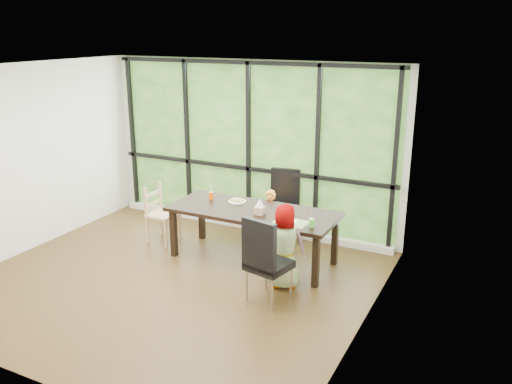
% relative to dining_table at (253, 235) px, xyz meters
% --- Properties ---
extents(ground, '(5.00, 5.00, 0.00)m').
position_rel_dining_table_xyz_m(ground, '(-0.64, -1.07, -0.38)').
color(ground, black).
rests_on(ground, ground).
extents(back_wall, '(5.00, 0.00, 5.00)m').
position_rel_dining_table_xyz_m(back_wall, '(-0.64, 1.18, 0.98)').
color(back_wall, silver).
rests_on(back_wall, ground).
extents(foliage_backdrop, '(4.80, 0.02, 2.65)m').
position_rel_dining_table_xyz_m(foliage_backdrop, '(-0.64, 1.16, 0.98)').
color(foliage_backdrop, '#234719').
rests_on(foliage_backdrop, back_wall).
extents(window_mullions, '(4.80, 0.06, 2.65)m').
position_rel_dining_table_xyz_m(window_mullions, '(-0.64, 1.12, 0.98)').
color(window_mullions, black).
rests_on(window_mullions, back_wall).
extents(window_sill, '(4.80, 0.12, 0.10)m').
position_rel_dining_table_xyz_m(window_sill, '(-0.64, 1.08, -0.33)').
color(window_sill, silver).
rests_on(window_sill, ground).
extents(dining_table, '(2.43, 1.17, 0.75)m').
position_rel_dining_table_xyz_m(dining_table, '(0.00, 0.00, 0.00)').
color(dining_table, black).
rests_on(dining_table, ground).
extents(chair_window_leather, '(0.53, 0.53, 1.08)m').
position_rel_dining_table_xyz_m(chair_window_leather, '(0.05, 0.91, 0.17)').
color(chair_window_leather, black).
rests_on(chair_window_leather, ground).
extents(chair_interior_leather, '(0.55, 0.55, 1.08)m').
position_rel_dining_table_xyz_m(chair_interior_leather, '(0.70, -0.95, 0.17)').
color(chair_interior_leather, black).
rests_on(chair_interior_leather, ground).
extents(chair_end_beech, '(0.40, 0.42, 0.90)m').
position_rel_dining_table_xyz_m(chair_end_beech, '(-1.52, -0.02, 0.08)').
color(chair_end_beech, tan).
rests_on(chair_end_beech, ground).
extents(child_toddler, '(0.34, 0.25, 0.87)m').
position_rel_dining_table_xyz_m(child_toddler, '(0.00, 0.57, 0.06)').
color(child_toddler, orange).
rests_on(child_toddler, ground).
extents(child_older, '(0.62, 0.51, 1.09)m').
position_rel_dining_table_xyz_m(child_older, '(0.70, -0.53, 0.17)').
color(child_older, gray).
rests_on(child_older, ground).
extents(placemat, '(0.44, 0.32, 0.01)m').
position_rel_dining_table_xyz_m(placemat, '(0.67, -0.24, 0.38)').
color(placemat, tan).
rests_on(placemat, dining_table).
extents(plate_far, '(0.25, 0.25, 0.02)m').
position_rel_dining_table_xyz_m(plate_far, '(-0.36, 0.21, 0.38)').
color(plate_far, white).
rests_on(plate_far, dining_table).
extents(plate_near, '(0.25, 0.25, 0.02)m').
position_rel_dining_table_xyz_m(plate_near, '(0.62, -0.21, 0.38)').
color(plate_near, white).
rests_on(plate_near, dining_table).
extents(orange_cup, '(0.07, 0.07, 0.11)m').
position_rel_dining_table_xyz_m(orange_cup, '(-0.76, 0.16, 0.43)').
color(orange_cup, '#F55603').
rests_on(orange_cup, dining_table).
extents(green_cup, '(0.07, 0.07, 0.11)m').
position_rel_dining_table_xyz_m(green_cup, '(0.96, -0.26, 0.43)').
color(green_cup, '#60DE44').
rests_on(green_cup, dining_table).
extents(tissue_box, '(0.12, 0.12, 0.11)m').
position_rel_dining_table_xyz_m(tissue_box, '(0.16, -0.11, 0.43)').
color(tissue_box, tan).
rests_on(tissue_box, dining_table).
extents(crepe_rolls_far, '(0.20, 0.12, 0.04)m').
position_rel_dining_table_xyz_m(crepe_rolls_far, '(-0.36, 0.21, 0.41)').
color(crepe_rolls_far, tan).
rests_on(crepe_rolls_far, plate_far).
extents(crepe_rolls_near, '(0.05, 0.12, 0.04)m').
position_rel_dining_table_xyz_m(crepe_rolls_near, '(0.62, -0.21, 0.41)').
color(crepe_rolls_near, tan).
rests_on(crepe_rolls_near, plate_near).
extents(straw_white, '(0.01, 0.04, 0.20)m').
position_rel_dining_table_xyz_m(straw_white, '(-0.76, 0.16, 0.52)').
color(straw_white, white).
rests_on(straw_white, orange_cup).
extents(straw_pink, '(0.01, 0.04, 0.20)m').
position_rel_dining_table_xyz_m(straw_pink, '(0.96, -0.26, 0.53)').
color(straw_pink, pink).
rests_on(straw_pink, green_cup).
extents(tissue, '(0.12, 0.12, 0.11)m').
position_rel_dining_table_xyz_m(tissue, '(0.16, -0.11, 0.54)').
color(tissue, white).
rests_on(tissue, tissue_box).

